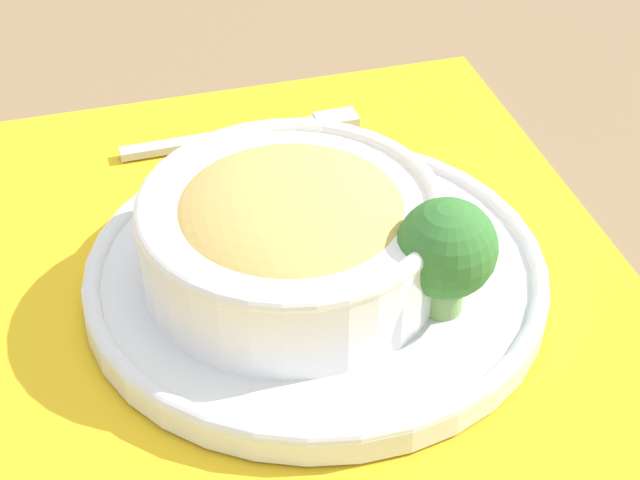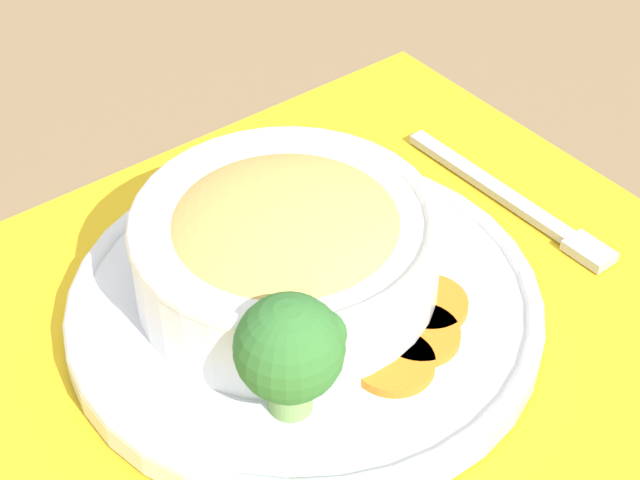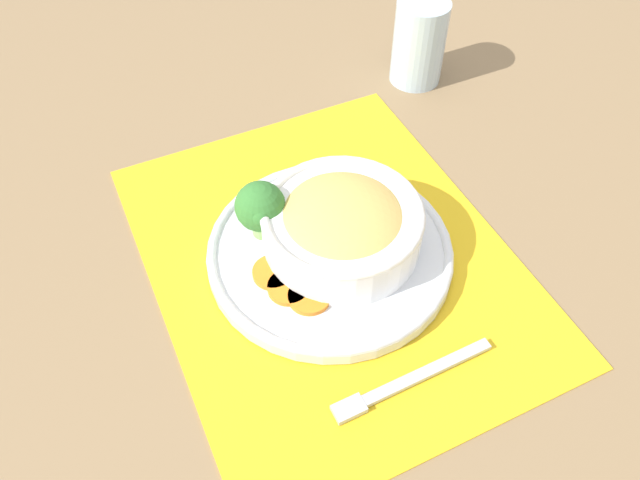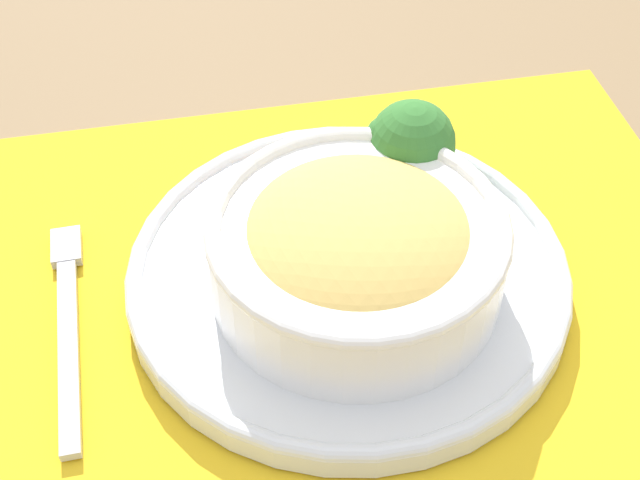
# 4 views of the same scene
# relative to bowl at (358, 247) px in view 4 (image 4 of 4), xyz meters

# --- Properties ---
(ground_plane) EXTENTS (4.00, 4.00, 0.00)m
(ground_plane) POSITION_rel_bowl_xyz_m (-0.00, 0.02, -0.05)
(ground_plane) COLOR #8C704C
(placemat) EXTENTS (0.55, 0.45, 0.00)m
(placemat) POSITION_rel_bowl_xyz_m (-0.00, 0.02, -0.05)
(placemat) COLOR yellow
(placemat) RESTS_ON ground_plane
(plate) EXTENTS (0.29, 0.29, 0.02)m
(plate) POSITION_rel_bowl_xyz_m (-0.00, 0.02, -0.04)
(plate) COLOR silver
(plate) RESTS_ON placemat
(bowl) EXTENTS (0.18, 0.18, 0.07)m
(bowl) POSITION_rel_bowl_xyz_m (0.00, 0.00, 0.00)
(bowl) COLOR white
(bowl) RESTS_ON plate
(broccoli_floret) EXTENTS (0.06, 0.06, 0.07)m
(broccoli_floret) POSITION_rel_bowl_xyz_m (0.06, 0.07, 0.01)
(broccoli_floret) COLOR #84AD5B
(broccoli_floret) RESTS_ON plate
(carrot_slice_near) EXTENTS (0.05, 0.05, 0.01)m
(carrot_slice_near) POSITION_rel_bowl_xyz_m (-0.00, 0.09, -0.03)
(carrot_slice_near) COLOR orange
(carrot_slice_near) RESTS_ON plate
(carrot_slice_middle) EXTENTS (0.05, 0.05, 0.01)m
(carrot_slice_middle) POSITION_rel_bowl_xyz_m (-0.03, 0.08, -0.03)
(carrot_slice_middle) COLOR orange
(carrot_slice_middle) RESTS_ON plate
(carrot_slice_far) EXTENTS (0.05, 0.05, 0.01)m
(carrot_slice_far) POSITION_rel_bowl_xyz_m (-0.05, 0.07, -0.03)
(carrot_slice_far) COLOR orange
(carrot_slice_far) RESTS_ON plate
(fork) EXTENTS (0.03, 0.18, 0.01)m
(fork) POSITION_rel_bowl_xyz_m (-0.18, 0.04, -0.05)
(fork) COLOR #B7B7BC
(fork) RESTS_ON placemat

